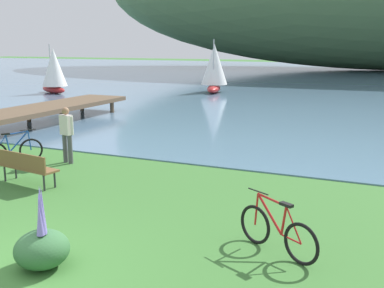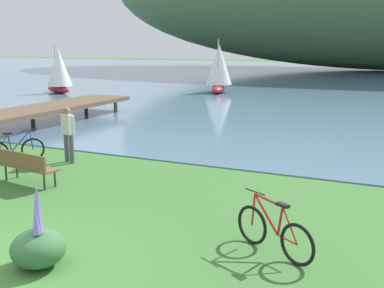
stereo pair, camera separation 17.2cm
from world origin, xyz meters
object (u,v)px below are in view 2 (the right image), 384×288
at_px(bicycle_beside_path, 15,150).
at_px(sailboat_mid_bay, 219,68).
at_px(park_bench_near_camera, 26,165).
at_px(bicycle_leaning_near_bench, 273,232).
at_px(person_at_shoreline, 68,131).
at_px(sailboat_nearest_to_shore, 59,70).

xyz_separation_m(bicycle_beside_path, sailboat_mid_bay, (-1.98, 21.96, 1.46)).
relative_size(park_bench_near_camera, bicycle_leaning_near_bench, 1.17).
relative_size(bicycle_beside_path, sailboat_mid_bay, 0.39).
distance_m(person_at_shoreline, sailboat_nearest_to_shore, 20.97).
relative_size(bicycle_leaning_near_bench, sailboat_mid_bay, 0.41).
bearing_deg(sailboat_mid_bay, sailboat_nearest_to_shore, -152.37).
xyz_separation_m(bicycle_beside_path, sailboat_nearest_to_shore, (-12.33, 16.55, 1.31)).
bearing_deg(sailboat_mid_bay, bicycle_leaning_near_bench, -66.60).
bearing_deg(bicycle_beside_path, sailboat_mid_bay, 95.16).
distance_m(park_bench_near_camera, sailboat_nearest_to_shore, 23.05).
bearing_deg(person_at_shoreline, bicycle_beside_path, -152.62).
xyz_separation_m(person_at_shoreline, sailboat_nearest_to_shore, (-13.77, 15.80, 0.73)).
distance_m(park_bench_near_camera, bicycle_beside_path, 2.47).
xyz_separation_m(bicycle_leaning_near_bench, person_at_shoreline, (-7.31, 3.58, 0.58)).
bearing_deg(bicycle_leaning_near_bench, person_at_shoreline, 153.91).
relative_size(bicycle_leaning_near_bench, bicycle_beside_path, 1.05).
distance_m(park_bench_near_camera, sailboat_mid_bay, 23.85).
relative_size(bicycle_beside_path, person_at_shoreline, 0.89).
bearing_deg(sailboat_mid_bay, person_at_shoreline, -80.84).
distance_m(park_bench_near_camera, person_at_shoreline, 2.37).
height_order(sailboat_nearest_to_shore, sailboat_mid_bay, sailboat_mid_bay).
distance_m(bicycle_leaning_near_bench, sailboat_nearest_to_shore, 28.66).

